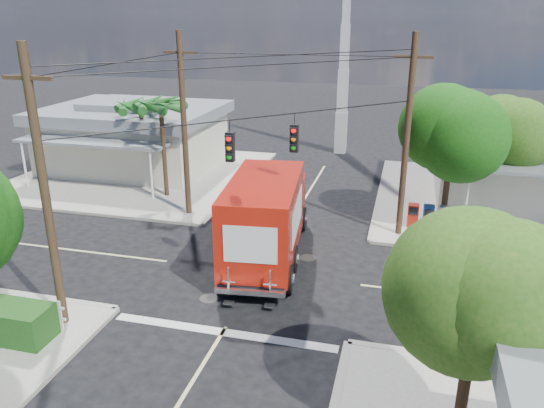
% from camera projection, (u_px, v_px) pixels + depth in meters
% --- Properties ---
extents(ground, '(120.00, 120.00, 0.00)m').
position_uv_depth(ground, '(259.00, 273.00, 21.01)').
color(ground, black).
rests_on(ground, ground).
extents(sidewalk_ne, '(14.12, 14.12, 0.14)m').
position_uv_depth(sidewalk_ne, '(511.00, 204.00, 28.31)').
color(sidewalk_ne, '#9C978D').
rests_on(sidewalk_ne, ground).
extents(sidewalk_nw, '(14.12, 14.12, 0.14)m').
position_uv_depth(sidewalk_nw, '(141.00, 175.00, 33.47)').
color(sidewalk_nw, '#9C978D').
rests_on(sidewalk_nw, ground).
extents(road_markings, '(32.00, 32.00, 0.01)m').
position_uv_depth(road_markings, '(248.00, 290.00, 19.67)').
color(road_markings, beige).
rests_on(road_markings, ground).
extents(building_nw, '(10.80, 10.20, 4.30)m').
position_uv_depth(building_nw, '(134.00, 135.00, 34.45)').
color(building_nw, beige).
rests_on(building_nw, sidewalk_nw).
extents(radio_tower, '(0.80, 0.80, 17.00)m').
position_uv_depth(radio_tower, '(344.00, 74.00, 37.17)').
color(radio_tower, silver).
rests_on(radio_tower, ground).
extents(tree_ne_front, '(4.21, 4.14, 6.66)m').
position_uv_depth(tree_ne_front, '(453.00, 129.00, 23.83)').
color(tree_ne_front, '#422D1C').
rests_on(tree_ne_front, sidewalk_ne).
extents(tree_ne_back, '(3.77, 3.66, 5.82)m').
position_uv_depth(tree_ne_back, '(506.00, 135.00, 25.41)').
color(tree_ne_back, '#422D1C').
rests_on(tree_ne_back, sidewalk_ne).
extents(tree_se, '(3.67, 3.54, 5.62)m').
position_uv_depth(tree_se, '(479.00, 293.00, 11.38)').
color(tree_se, '#422D1C').
rests_on(tree_se, sidewalk_se).
extents(palm_nw_front, '(3.01, 3.08, 5.59)m').
position_uv_depth(palm_nw_front, '(161.00, 107.00, 27.90)').
color(palm_nw_front, '#422D1C').
rests_on(palm_nw_front, sidewalk_nw).
extents(palm_nw_back, '(3.01, 3.08, 5.19)m').
position_uv_depth(palm_nw_back, '(141.00, 108.00, 29.87)').
color(palm_nw_back, '#422D1C').
rests_on(palm_nw_back, sidewalk_nw).
extents(utility_poles, '(12.00, 10.68, 9.00)m').
position_uv_depth(utility_poles, '(231.00, 146.00, 21.26)').
color(utility_poles, '#473321').
rests_on(utility_poles, ground).
extents(vending_boxes, '(1.90, 0.50, 1.10)m').
position_uv_depth(vending_boxes, '(428.00, 217.00, 24.88)').
color(vending_boxes, '#A41D10').
rests_on(vending_boxes, sidewalk_ne).
extents(delivery_truck, '(3.53, 8.64, 3.64)m').
position_uv_depth(delivery_truck, '(267.00, 217.00, 21.67)').
color(delivery_truck, black).
rests_on(delivery_truck, ground).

